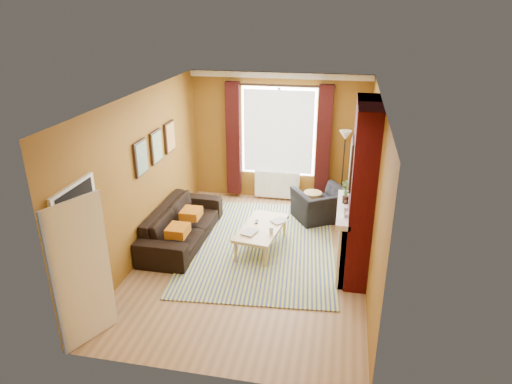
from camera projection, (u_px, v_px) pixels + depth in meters
ground at (253, 258)px, 7.93m from camera, size 5.50×5.50×0.00m
room_walls at (294, 181)px, 7.53m from camera, size 3.82×5.54×2.83m
striped_rug at (261, 245)px, 8.36m from camera, size 2.96×3.89×0.02m
sofa at (182, 224)px, 8.41m from camera, size 0.93×2.31×0.67m
armchair at (321, 205)px, 9.23m from camera, size 1.32×1.28×0.66m
coffee_table at (261, 229)px, 8.11m from camera, size 0.83×1.39×0.44m
wicker_stool at (312, 203)px, 9.55m from camera, size 0.45×0.45×0.47m
floor_lamp at (344, 148)px, 9.32m from camera, size 0.29×0.29×1.73m
book_a at (244, 231)px, 7.91m from camera, size 0.29×0.34×0.03m
book_b at (276, 219)px, 8.36m from camera, size 0.36×0.36×0.02m
mug at (271, 231)px, 7.85m from camera, size 0.11×0.11×0.08m
tv_remote at (257, 222)px, 8.25m from camera, size 0.06×0.16×0.02m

